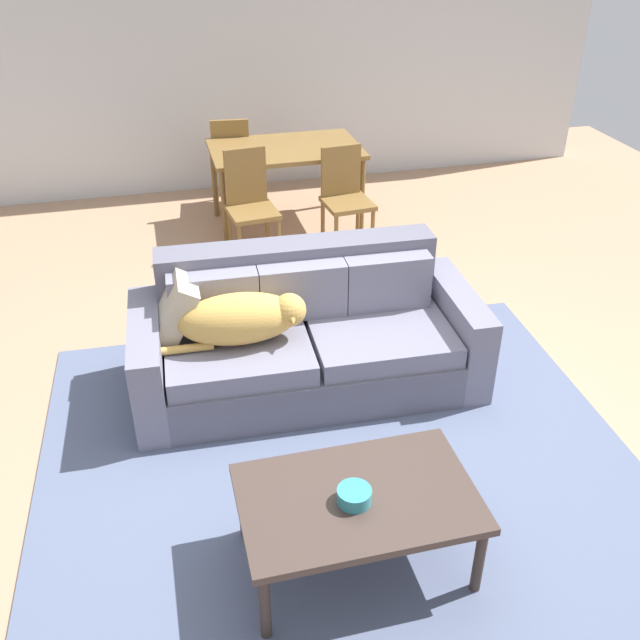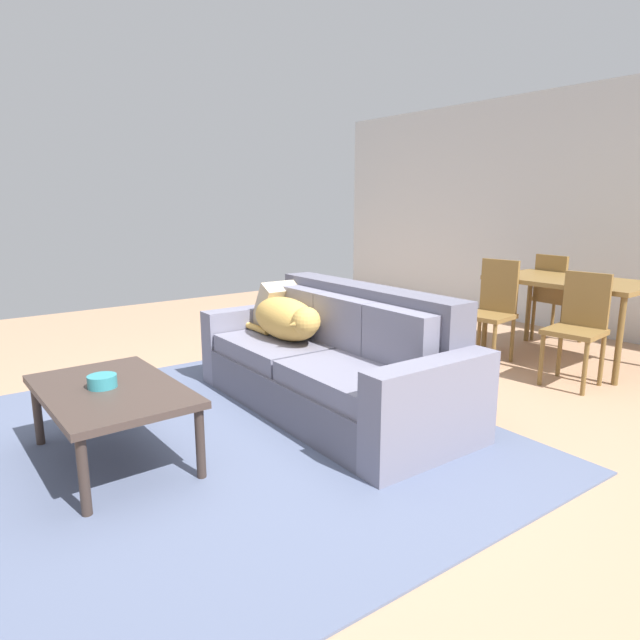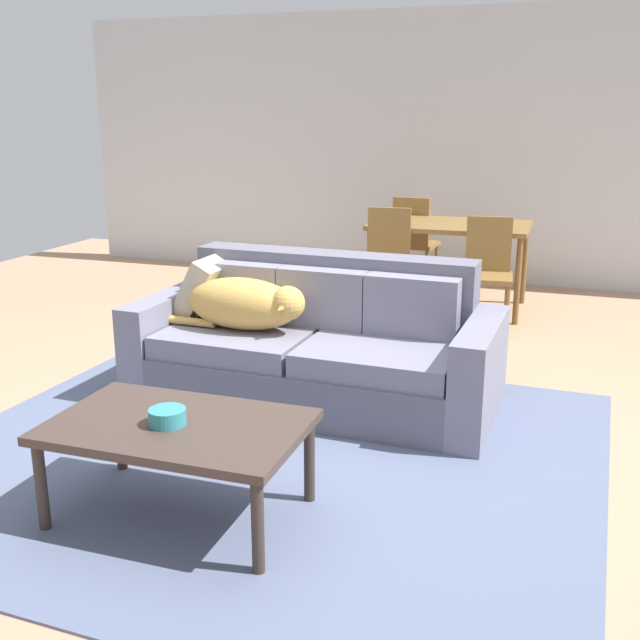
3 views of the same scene
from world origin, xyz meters
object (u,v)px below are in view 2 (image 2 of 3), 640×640
object	(u,v)px
dining_chair_far_left	(555,294)
throw_pillow_by_left_arm	(280,306)
coffee_table	(111,395)
bowl_on_coffee_table	(102,381)
dining_table	(571,287)
couch	(334,364)
dining_chair_near_right	(579,323)
dog_on_left_cushion	(287,319)
dining_chair_near_left	(492,307)

from	to	relation	value
dining_chair_far_left	throw_pillow_by_left_arm	bearing A→B (deg)	81.39
coffee_table	bowl_on_coffee_table	xyz separation A→B (m)	(-0.03, -0.03, 0.08)
bowl_on_coffee_table	dining_table	xyz separation A→B (m)	(0.53, 4.05, 0.22)
couch	throw_pillow_by_left_arm	distance (m)	0.86
couch	dining_table	xyz separation A→B (m)	(0.39, 2.49, 0.37)
dining_chair_near_right	throw_pillow_by_left_arm	bearing A→B (deg)	-136.89
coffee_table	dog_on_left_cushion	bearing A→B (deg)	101.91
dining_table	couch	bearing A→B (deg)	-98.90
coffee_table	dining_table	xyz separation A→B (m)	(0.50, 4.02, 0.30)
couch	throw_pillow_by_left_arm	world-z (taller)	couch
dining_table	dining_chair_near_left	size ratio (longest dim) A/B	1.45
throw_pillow_by_left_arm	dining_chair_near_right	world-z (taller)	dining_chair_near_right
throw_pillow_by_left_arm	bowl_on_coffee_table	bearing A→B (deg)	-68.01
dog_on_left_cushion	dining_chair_far_left	size ratio (longest dim) A/B	0.97
coffee_table	dining_chair_far_left	bearing A→B (deg)	89.17
couch	dining_chair_far_left	xyz separation A→B (m)	(-0.04, 3.03, 0.19)
coffee_table	dining_chair_near_left	xyz separation A→B (m)	(0.07, 3.45, 0.11)
coffee_table	dining_chair_near_left	bearing A→B (deg)	88.82
dining_table	dining_chair_near_right	size ratio (longest dim) A/B	1.50
dog_on_left_cushion	dining_chair_near_right	distance (m)	2.34
dining_chair_near_right	bowl_on_coffee_table	bearing A→B (deg)	-110.58
couch	bowl_on_coffee_table	bearing A→B (deg)	-92.81
dog_on_left_cushion	throw_pillow_by_left_arm	bearing A→B (deg)	154.81
bowl_on_coffee_table	dining_chair_near_right	world-z (taller)	dining_chair_near_right
coffee_table	dining_chair_near_right	world-z (taller)	dining_chair_near_right
bowl_on_coffee_table	dining_chair_far_left	world-z (taller)	dining_chair_far_left
couch	dining_chair_far_left	distance (m)	3.04
dining_table	throw_pillow_by_left_arm	bearing A→B (deg)	-116.29
dining_table	dog_on_left_cushion	bearing A→B (deg)	-106.96
couch	dining_table	world-z (taller)	couch
dining_chair_near_right	dining_chair_far_left	bearing A→B (deg)	120.83
couch	throw_pillow_by_left_arm	size ratio (longest dim) A/B	5.49
throw_pillow_by_left_arm	bowl_on_coffee_table	xyz separation A→B (m)	(0.66, -1.64, -0.14)
dining_chair_near_left	coffee_table	bearing A→B (deg)	-97.60
dog_on_left_cushion	dining_chair_far_left	distance (m)	3.17
dog_on_left_cushion	throw_pillow_by_left_arm	world-z (taller)	throw_pillow_by_left_arm
coffee_table	bowl_on_coffee_table	size ratio (longest dim) A/B	6.87
coffee_table	dining_chair_near_left	world-z (taller)	dining_chair_near_left
bowl_on_coffee_table	dining_table	distance (m)	4.09
coffee_table	dining_chair_near_right	bearing A→B (deg)	75.17
throw_pillow_by_left_arm	coffee_table	world-z (taller)	throw_pillow_by_left_arm
dining_table	dining_chair_far_left	bearing A→B (deg)	129.07
dining_chair_near_right	dining_chair_far_left	size ratio (longest dim) A/B	0.98
couch	dining_chair_near_right	distance (m)	2.06
dog_on_left_cushion	dining_chair_far_left	world-z (taller)	dining_chair_far_left
couch	dining_chair_near_left	xyz separation A→B (m)	(-0.04, 1.92, 0.18)
bowl_on_coffee_table	dining_chair_far_left	size ratio (longest dim) A/B	0.17
dining_chair_near_left	dining_chair_near_right	xyz separation A→B (m)	(0.83, -0.04, -0.01)
couch	dog_on_left_cushion	distance (m)	0.50
throw_pillow_by_left_arm	coffee_table	xyz separation A→B (m)	(0.69, -1.61, -0.22)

